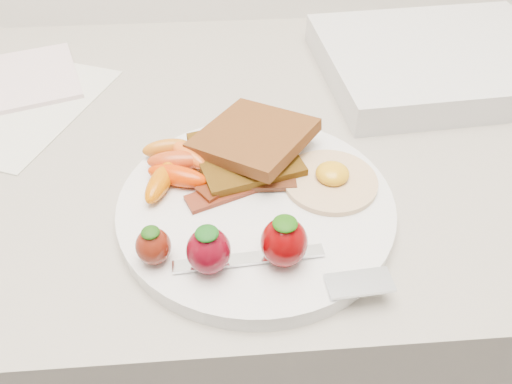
{
  "coord_description": "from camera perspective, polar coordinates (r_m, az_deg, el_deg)",
  "views": [
    {
      "loc": [
        -0.01,
        1.21,
        1.26
      ],
      "look_at": [
        0.02,
        1.55,
        0.93
      ],
      "focal_mm": 35.0,
      "sensor_mm": 36.0,
      "label": 1
    }
  ],
  "objects": [
    {
      "name": "counter",
      "position": [
        0.95,
        -1.82,
        -15.33
      ],
      "size": [
        2.0,
        0.6,
        0.9
      ],
      "primitive_type": "cube",
      "color": "gray",
      "rests_on": "ground"
    },
    {
      "name": "plate",
      "position": [
        0.49,
        -0.0,
        -1.61
      ],
      "size": [
        0.27,
        0.27,
        0.02
      ],
      "primitive_type": "cylinder",
      "color": "white",
      "rests_on": "counter"
    },
    {
      "name": "toast_lower",
      "position": [
        0.53,
        -1.28,
        4.15
      ],
      "size": [
        0.12,
        0.12,
        0.01
      ],
      "primitive_type": "cube",
      "rotation": [
        0.0,
        0.0,
        0.27
      ],
      "color": "black",
      "rests_on": "plate"
    },
    {
      "name": "toast_upper",
      "position": [
        0.53,
        -0.27,
        6.32
      ],
      "size": [
        0.15,
        0.15,
        0.02
      ],
      "primitive_type": "cube",
      "rotation": [
        0.0,
        -0.1,
        -0.66
      ],
      "color": "#4D3210",
      "rests_on": "toast_lower"
    },
    {
      "name": "fried_egg",
      "position": [
        0.51,
        8.55,
        1.48
      ],
      "size": [
        0.11,
        0.11,
        0.02
      ],
      "color": "beige",
      "rests_on": "plate"
    },
    {
      "name": "bacon_strips",
      "position": [
        0.5,
        -1.78,
        1.11
      ],
      "size": [
        0.11,
        0.09,
        0.01
      ],
      "color": "#4B1211",
      "rests_on": "plate"
    },
    {
      "name": "baby_carrots",
      "position": [
        0.52,
        -9.33,
        3.02
      ],
      "size": [
        0.08,
        0.1,
        0.02
      ],
      "color": "#BB3E14",
      "rests_on": "plate"
    },
    {
      "name": "strawberries",
      "position": [
        0.42,
        -2.84,
        -6.11
      ],
      "size": [
        0.14,
        0.05,
        0.05
      ],
      "color": "#62180B",
      "rests_on": "plate"
    },
    {
      "name": "fork",
      "position": [
        0.43,
        4.84,
        -8.8
      ],
      "size": [
        0.18,
        0.06,
        0.0
      ],
      "color": "white",
      "rests_on": "plate"
    },
    {
      "name": "paper_sheet",
      "position": [
        0.72,
        -25.57,
        8.94
      ],
      "size": [
        0.25,
        0.28,
        0.0
      ],
      "primitive_type": "cube",
      "rotation": [
        0.0,
        0.0,
        -0.39
      ],
      "color": "silver",
      "rests_on": "counter"
    },
    {
      "name": "notepad",
      "position": [
        0.76,
        -23.9,
        12.03
      ],
      "size": [
        0.15,
        0.18,
        0.01
      ],
      "primitive_type": "cube",
      "rotation": [
        0.0,
        0.0,
        0.33
      ],
      "color": "silver",
      "rests_on": "paper_sheet"
    },
    {
      "name": "appliance",
      "position": [
        0.75,
        20.39,
        13.96
      ],
      "size": [
        0.34,
        0.28,
        0.04
      ],
      "primitive_type": "cube",
      "rotation": [
        0.0,
        0.0,
        0.08
      ],
      "color": "silver",
      "rests_on": "counter"
    }
  ]
}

